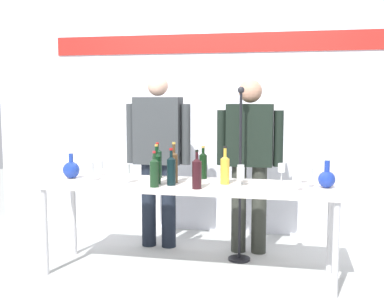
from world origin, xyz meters
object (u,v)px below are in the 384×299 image
wine_bottle_1 (174,166)px  wine_glass_left_1 (90,167)px  wine_bottle_4 (203,165)px  wine_glass_right_5 (301,172)px  wine_bottle_2 (154,172)px  wine_bottle_7 (158,162)px  wine_bottle_3 (197,172)px  wine_glass_right_3 (308,173)px  display_table (188,190)px  presenter_left (158,149)px  decanter_blue_left (71,169)px  wine_glass_right_4 (241,173)px  wine_glass_left_0 (99,165)px  wine_glass_right_0 (241,170)px  microphone_stand (240,203)px  wine_bottle_6 (157,167)px  wine_glass_left_2 (126,170)px  wine_bottle_0 (225,169)px  presenter_right (250,154)px  wine_glass_right_2 (281,168)px  wine_bottle_5 (171,170)px  decanter_blue_right (327,179)px  wine_glass_right_1 (297,178)px

wine_bottle_1 → wine_glass_left_1: (-0.71, -0.08, -0.02)m
wine_bottle_4 → wine_glass_left_1: (-0.91, -0.32, -0.01)m
wine_glass_left_1 → wine_glass_right_5: (1.74, 0.24, -0.02)m
wine_bottle_2 → wine_bottle_7: (-0.09, 0.42, 0.02)m
wine_bottle_3 → wine_glass_right_3: 0.87m
wine_bottle_4 → wine_glass_left_1: bearing=-160.4°
display_table → wine_glass_right_3: wine_glass_right_3 is taller
presenter_left → decanter_blue_left: bearing=-133.9°
wine_bottle_7 → wine_glass_right_4: bearing=-17.1°
wine_glass_left_0 → wine_glass_right_0: (1.28, -0.11, 0.01)m
microphone_stand → wine_bottle_6: bearing=-141.7°
wine_glass_left_1 → wine_glass_left_2: bearing=-4.6°
wine_bottle_1 → wine_bottle_2: wine_bottle_1 is taller
wine_bottle_0 → wine_bottle_1: 0.42m
presenter_left → wine_glass_left_1: bearing=-117.6°
wine_bottle_1 → wine_bottle_3: bearing=-42.8°
presenter_right → wine_bottle_2: (-0.67, -0.88, -0.05)m
presenter_right → wine_glass_right_2: (0.30, -0.42, -0.06)m
wine_bottle_5 → wine_glass_right_0: 0.57m
wine_bottle_3 → decanter_blue_right: bearing=13.9°
wine_bottle_1 → wine_glass_right_2: (0.87, 0.24, -0.03)m
wine_glass_right_4 → wine_glass_left_2: bearing=-175.5°
wine_bottle_5 → wine_bottle_7: wine_bottle_7 is taller
presenter_left → wine_bottle_0: presenter_left is taller
wine_bottle_0 → wine_glass_right_1: 0.60m
decanter_blue_right → wine_glass_right_4: (-0.67, -0.06, 0.03)m
display_table → decanter_blue_left: bearing=178.5°
decanter_blue_left → wine_bottle_4: bearing=10.8°
wine_bottle_2 → wine_glass_right_4: wine_bottle_2 is taller
wine_glass_left_0 → wine_glass_right_2: wine_glass_right_2 is taller
decanter_blue_right → wine_glass_right_1: decanter_blue_right is taller
display_table → wine_glass_right_2: 0.80m
wine_bottle_6 → wine_glass_right_4: 0.68m
wine_bottle_1 → wine_bottle_7: size_ratio=1.08×
wine_glass_left_1 → wine_glass_right_5: size_ratio=1.21×
display_table → wine_glass_left_2: bearing=-168.0°
wine_glass_right_0 → wine_glass_right_3: size_ratio=0.94×
display_table → wine_bottle_5: 0.25m
wine_bottle_5 → decanter_blue_right: bearing=6.7°
display_table → wine_glass_right_2: wine_glass_right_2 is taller
wine_bottle_7 → wine_glass_left_1: (-0.51, -0.28, -0.02)m
wine_bottle_2 → decanter_blue_right: bearing=10.4°
presenter_left → wine_glass_right_5: presenter_left is taller
wine_glass_left_1 → presenter_right: bearing=30.2°
wine_bottle_6 → microphone_stand: size_ratio=0.21×
wine_glass_right_2 → wine_bottle_5: bearing=-157.4°
presenter_right → wine_glass_left_0: size_ratio=11.38×
wine_bottle_4 → wine_glass_right_1: (0.79, -0.41, -0.02)m
wine_bottle_7 → microphone_stand: size_ratio=0.20×
wine_glass_left_1 → wine_glass_left_2: 0.33m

